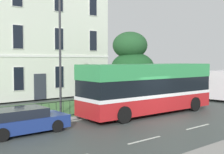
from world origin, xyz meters
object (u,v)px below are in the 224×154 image
(single_decker_bus, at_px, (149,88))
(georgian_townhouse, at_px, (16,26))
(street_lamp_post, at_px, (60,44))
(evergreen_tree, at_px, (131,71))
(parked_hatchback_01, at_px, (22,121))

(single_decker_bus, bearing_deg, georgian_townhouse, 101.75)
(single_decker_bus, distance_m, street_lamp_post, 6.28)
(single_decker_bus, bearing_deg, evergreen_tree, 58.63)
(evergreen_tree, bearing_deg, parked_hatchback_01, -157.30)
(georgian_townhouse, relative_size, single_decker_bus, 1.56)
(georgian_townhouse, xyz_separation_m, parked_hatchback_01, (-5.71, -14.82, -6.23))
(street_lamp_post, bearing_deg, single_decker_bus, -31.45)
(street_lamp_post, bearing_deg, georgian_townhouse, 80.10)
(evergreen_tree, distance_m, single_decker_bus, 6.39)
(georgian_townhouse, distance_m, street_lamp_post, 12.64)
(georgian_townhouse, height_order, parked_hatchback_01, georgian_townhouse)
(evergreen_tree, bearing_deg, single_decker_bus, -123.11)
(georgian_townhouse, bearing_deg, evergreen_tree, -58.15)
(single_decker_bus, relative_size, parked_hatchback_01, 2.35)
(evergreen_tree, relative_size, single_decker_bus, 0.63)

